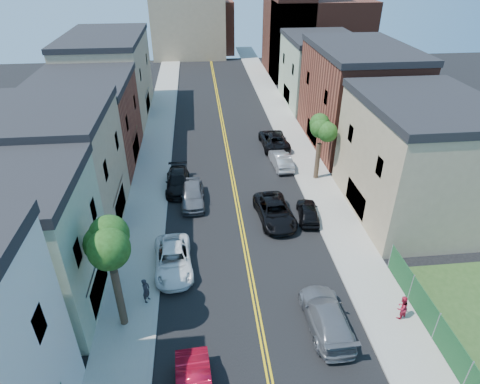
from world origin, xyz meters
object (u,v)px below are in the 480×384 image
object	(u,v)px
grey_car_right	(326,316)
black_car_right	(308,212)
silver_car_right	(281,160)
black_suv_lane	(275,212)
black_car_left	(178,181)
pedestrian_left	(146,290)
pedestrian_right	(402,307)
dark_car_right_far	(274,139)
white_pickup	(173,260)
grey_car_left	(193,194)

from	to	relation	value
grey_car_right	black_car_right	xyz separation A→B (m)	(1.70, 10.92, -0.12)
silver_car_right	black_suv_lane	world-z (taller)	black_suv_lane
black_car_left	pedestrian_left	bearing A→B (deg)	-96.59
silver_car_right	black_suv_lane	distance (m)	9.50
grey_car_right	black_suv_lane	distance (m)	11.08
grey_car_right	black_suv_lane	size ratio (longest dim) A/B	0.98
black_suv_lane	pedestrian_right	xyz separation A→B (m)	(5.57, -10.98, 0.17)
silver_car_right	pedestrian_left	size ratio (longest dim) A/B	2.68
dark_car_right_far	grey_car_right	bearing A→B (deg)	85.21
silver_car_right	dark_car_right_far	size ratio (longest dim) A/B	0.78
grey_car_right	black_car_right	distance (m)	11.06
white_pickup	dark_car_right_far	distance (m)	21.82
grey_car_left	silver_car_right	world-z (taller)	grey_car_left
black_car_right	black_suv_lane	distance (m)	2.74
black_car_right	dark_car_right_far	distance (m)	14.25
grey_car_left	silver_car_right	size ratio (longest dim) A/B	1.08
black_car_right	black_suv_lane	size ratio (longest dim) A/B	0.70
black_car_left	pedestrian_left	world-z (taller)	pedestrian_left
pedestrian_right	pedestrian_left	bearing A→B (deg)	-34.86
dark_car_right_far	black_suv_lane	world-z (taller)	dark_car_right_far
black_suv_lane	silver_car_right	bearing A→B (deg)	71.38
white_pickup	silver_car_right	world-z (taller)	silver_car_right
black_car_left	dark_car_right_far	bearing A→B (deg)	38.35
white_pickup	dark_car_right_far	xyz separation A→B (m)	(10.37, 19.20, 0.07)
black_car_left	pedestrian_left	xyz separation A→B (m)	(-1.56, -13.95, 0.25)
grey_car_left	black_suv_lane	size ratio (longest dim) A/B	0.87
grey_car_right	pedestrian_right	size ratio (longest dim) A/B	3.44
black_car_left	dark_car_right_far	distance (m)	13.23
grey_car_right	dark_car_right_far	bearing A→B (deg)	-94.07
grey_car_left	black_car_right	distance (m)	9.90
white_pickup	black_suv_lane	size ratio (longest dim) A/B	0.96
black_car_left	dark_car_right_far	size ratio (longest dim) A/B	0.88
dark_car_right_far	pedestrian_left	world-z (taller)	pedestrian_left
black_car_left	white_pickup	bearing A→B (deg)	-90.34
grey_car_right	silver_car_right	distance (m)	20.29
black_car_right	pedestrian_left	xyz separation A→B (m)	(-12.20, -7.95, 0.33)
black_car_right	black_car_left	bearing A→B (deg)	-22.10
silver_car_right	black_car_left	bearing A→B (deg)	14.23
white_pickup	silver_car_right	size ratio (longest dim) A/B	1.18
grey_car_left	pedestrian_left	bearing A→B (deg)	-104.67
silver_car_right	dark_car_right_far	distance (m)	4.93
black_car_right	black_suv_lane	world-z (taller)	black_suv_lane
grey_car_left	pedestrian_right	bearing A→B (deg)	-49.94
dark_car_right_far	pedestrian_left	xyz separation A→B (m)	(-11.90, -22.20, 0.18)
grey_car_right	white_pickup	bearing A→B (deg)	-34.55
white_pickup	black_car_right	xyz separation A→B (m)	(10.67, 4.95, -0.08)
silver_car_right	pedestrian_left	world-z (taller)	pedestrian_left
white_pickup	grey_car_right	size ratio (longest dim) A/B	0.98
white_pickup	pedestrian_right	xyz separation A→B (m)	(13.50, -5.92, 0.20)
white_pickup	black_car_left	world-z (taller)	white_pickup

